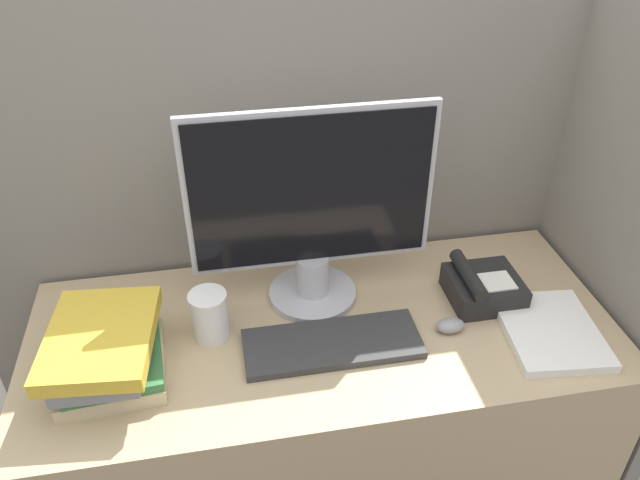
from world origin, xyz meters
TOP-DOWN VIEW (x-y plane):
  - cubicle_panel_rear at (0.00, 0.67)m, footprint 1.86×0.04m
  - cubicle_panel_right at (0.77, 0.34)m, footprint 0.04×0.69m
  - desk at (0.00, 0.31)m, footprint 1.46×0.63m
  - monitor at (-0.01, 0.44)m, footprint 0.60×0.23m
  - keyboard at (0.01, 0.24)m, footprint 0.43×0.16m
  - mouse at (0.31, 0.25)m, footprint 0.07×0.05m
  - coffee_cup at (-0.28, 0.34)m, footprint 0.09×0.09m
  - book_stack at (-0.51, 0.25)m, footprint 0.26×0.32m
  - desk_telephone at (0.43, 0.35)m, footprint 0.18×0.18m
  - paper_pile at (0.55, 0.19)m, footprint 0.25×0.30m

SIDE VIEW (x-z plane):
  - desk at x=0.00m, z-range 0.00..0.75m
  - keyboard at x=0.01m, z-range 0.75..0.77m
  - cubicle_panel_right at x=0.77m, z-range 0.00..1.52m
  - cubicle_panel_rear at x=0.00m, z-range 0.00..1.52m
  - paper_pile at x=0.55m, z-range 0.75..0.77m
  - mouse at x=0.31m, z-range 0.75..0.78m
  - desk_telephone at x=0.43m, z-range 0.74..0.84m
  - coffee_cup at x=-0.28m, z-range 0.75..0.88m
  - book_stack at x=-0.51m, z-range 0.75..0.88m
  - monitor at x=-0.01m, z-range 0.74..1.27m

